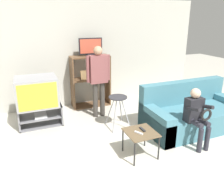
% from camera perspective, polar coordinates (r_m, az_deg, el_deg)
% --- Properties ---
extents(wall_back, '(6.40, 0.06, 2.60)m').
position_cam_1_polar(wall_back, '(5.50, -8.08, 8.46)').
color(wall_back, beige).
rests_on(wall_back, ground_plane).
extents(tv_stand, '(0.85, 0.56, 0.42)m').
position_cam_1_polar(tv_stand, '(4.82, -18.20, -7.11)').
color(tv_stand, slate).
rests_on(tv_stand, ground_plane).
extents(television_main, '(0.80, 0.65, 0.59)m').
position_cam_1_polar(television_main, '(4.63, -19.04, -1.41)').
color(television_main, '#9E9EA3').
rests_on(television_main, tv_stand).
extents(media_shelf, '(0.94, 0.39, 1.27)m').
position_cam_1_polar(media_shelf, '(5.42, -5.65, 1.36)').
color(media_shelf, brown).
rests_on(media_shelf, ground_plane).
extents(television_flat, '(0.56, 0.20, 0.42)m').
position_cam_1_polar(television_flat, '(5.26, -5.61, 9.99)').
color(television_flat, black).
rests_on(television_flat, media_shelf).
extents(folding_stool, '(0.41, 0.44, 0.65)m').
position_cam_1_polar(folding_stool, '(4.34, 1.55, -4.24)').
color(folding_stool, '#99999E').
rests_on(folding_stool, ground_plane).
extents(snack_table, '(0.47, 0.47, 0.42)m').
position_cam_1_polar(snack_table, '(3.55, 7.49, -12.48)').
color(snack_table, brown).
rests_on(snack_table, ground_plane).
extents(remote_control_black, '(0.04, 0.15, 0.02)m').
position_cam_1_polar(remote_control_black, '(3.58, 7.95, -11.16)').
color(remote_control_black, '#232328').
rests_on(remote_control_black, snack_table).
extents(remote_control_white, '(0.10, 0.14, 0.02)m').
position_cam_1_polar(remote_control_white, '(3.47, 6.97, -12.06)').
color(remote_control_white, silver).
rests_on(remote_control_white, snack_table).
extents(couch, '(1.99, 0.95, 0.89)m').
position_cam_1_polar(couch, '(4.72, 20.09, -6.72)').
color(couch, teal).
rests_on(couch, ground_plane).
extents(person_standing_adult, '(0.53, 0.20, 1.58)m').
position_cam_1_polar(person_standing_adult, '(4.71, -3.58, 2.85)').
color(person_standing_adult, '#3D3833').
rests_on(person_standing_adult, ground_plane).
extents(person_seated_child, '(0.33, 0.43, 1.01)m').
position_cam_1_polar(person_seated_child, '(3.97, 21.24, -6.62)').
color(person_seated_child, '#2D2D38').
rests_on(person_seated_child, ground_plane).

